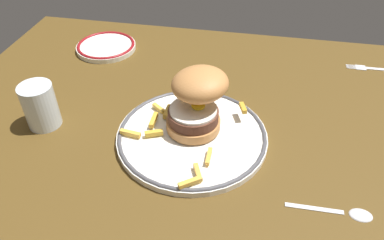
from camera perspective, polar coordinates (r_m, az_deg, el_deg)
ground_plane at (r=69.33cm, az=0.15°, el=-5.79°), size 111.20×97.95×4.00cm
dinner_plate at (r=69.53cm, az=0.00°, el=-2.39°), size 28.50×28.50×1.60cm
burger at (r=67.45cm, az=0.67°, el=3.36°), size 12.52×13.36×11.70cm
fries_pile at (r=69.69cm, az=-1.81°, el=-0.84°), size 22.95×27.09×2.58cm
water_glass at (r=76.73cm, az=-22.44°, el=1.72°), size 6.41×6.41×8.99cm
side_plate at (r=100.87cm, az=-13.21°, el=11.10°), size 15.39×15.39×1.60cm
fork at (r=100.41cm, az=26.59°, el=7.17°), size 14.42×2.23×0.36cm
spoon at (r=63.22cm, az=23.50°, el=-13.07°), size 13.32×2.65×0.90cm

